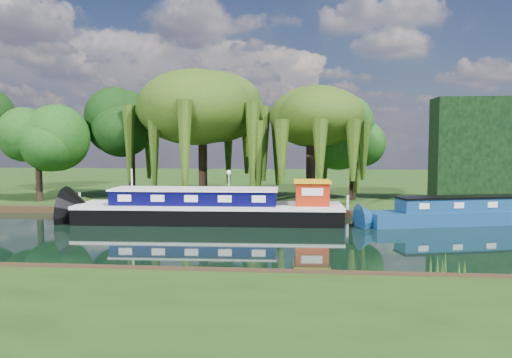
# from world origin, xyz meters

# --- Properties ---
(ground) EXTENTS (120.00, 120.00, 0.00)m
(ground) POSITION_xyz_m (0.00, 0.00, 0.00)
(ground) COLOR black
(far_bank) EXTENTS (120.00, 52.00, 0.45)m
(far_bank) POSITION_xyz_m (0.00, 34.00, 0.23)
(far_bank) COLOR black
(far_bank) RESTS_ON ground
(dutch_barge) EXTENTS (16.77, 4.29, 3.52)m
(dutch_barge) POSITION_xyz_m (0.22, 5.07, 0.87)
(dutch_barge) COLOR black
(dutch_barge) RESTS_ON ground
(narrowboat) EXTENTS (12.88, 5.32, 1.86)m
(narrowboat) POSITION_xyz_m (16.16, 5.98, 0.66)
(narrowboat) COLOR navy
(narrowboat) RESTS_ON ground
(red_dinghy) EXTENTS (3.04, 2.34, 0.58)m
(red_dinghy) POSITION_xyz_m (-6.44, 6.88, 0.00)
(red_dinghy) COLOR #9C1E0B
(red_dinghy) RESTS_ON ground
(willow_left) EXTENTS (8.20, 8.20, 9.83)m
(willow_left) POSITION_xyz_m (-2.08, 13.69, 7.59)
(willow_left) COLOR black
(willow_left) RESTS_ON far_bank
(willow_right) EXTENTS (6.62, 6.62, 8.06)m
(willow_right) POSITION_xyz_m (6.53, 12.04, 6.33)
(willow_right) COLOR black
(willow_right) RESTS_ON far_bank
(tree_far_left) EXTENTS (4.52, 4.52, 7.29)m
(tree_far_left) POSITION_xyz_m (-14.66, 11.39, 5.45)
(tree_far_left) COLOR black
(tree_far_left) RESTS_ON far_bank
(tree_far_mid) EXTENTS (5.13, 5.13, 8.40)m
(tree_far_mid) POSITION_xyz_m (-8.63, 15.54, 6.24)
(tree_far_mid) COLOR black
(tree_far_mid) RESTS_ON far_bank
(tree_far_right) EXTENTS (4.37, 4.37, 7.15)m
(tree_far_right) POSITION_xyz_m (9.94, 14.79, 5.38)
(tree_far_right) COLOR black
(tree_far_right) RESTS_ON far_bank
(conifer_hedge) EXTENTS (6.00, 3.00, 8.00)m
(conifer_hedge) POSITION_xyz_m (19.00, 14.00, 4.45)
(conifer_hedge) COLOR black
(conifer_hedge) RESTS_ON far_bank
(lamppost) EXTENTS (0.36, 0.36, 2.56)m
(lamppost) POSITION_xyz_m (0.50, 10.50, 2.42)
(lamppost) COLOR silver
(lamppost) RESTS_ON far_bank
(mooring_posts) EXTENTS (19.16, 0.16, 1.00)m
(mooring_posts) POSITION_xyz_m (-0.50, 8.40, 0.95)
(mooring_posts) COLOR silver
(mooring_posts) RESTS_ON far_bank
(reeds_near) EXTENTS (33.70, 1.50, 1.10)m
(reeds_near) POSITION_xyz_m (6.87, -7.57, 0.55)
(reeds_near) COLOR #1B4312
(reeds_near) RESTS_ON ground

